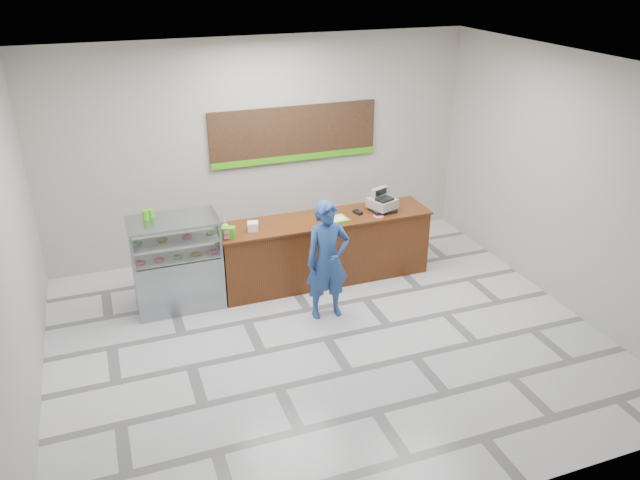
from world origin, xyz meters
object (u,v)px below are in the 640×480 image
object	(u,v)px
cash_register	(382,203)
serving_tray	(334,219)
sales_counter	(325,249)
customer	(328,260)
display_case	(177,263)

from	to	relation	value
cash_register	serving_tray	size ratio (longest dim) A/B	1.09
sales_counter	serving_tray	bearing A→B (deg)	-51.93
cash_register	customer	distance (m)	1.60
sales_counter	serving_tray	world-z (taller)	serving_tray
sales_counter	display_case	size ratio (longest dim) A/B	2.45
display_case	serving_tray	world-z (taller)	display_case
display_case	customer	world-z (taller)	customer
customer	sales_counter	bearing A→B (deg)	74.44
customer	cash_register	bearing A→B (deg)	40.29
serving_tray	sales_counter	bearing A→B (deg)	121.32
cash_register	customer	world-z (taller)	customer
sales_counter	display_case	xyz separation A→B (m)	(-2.22, -0.00, 0.16)
display_case	serving_tray	bearing A→B (deg)	-3.15
cash_register	customer	xyz separation A→B (m)	(-1.25, -0.95, -0.31)
cash_register	serving_tray	xyz separation A→B (m)	(-0.82, -0.10, -0.11)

